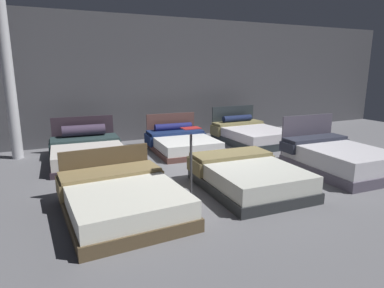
% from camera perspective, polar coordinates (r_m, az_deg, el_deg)
% --- Properties ---
extents(ground_plane, '(18.00, 18.00, 0.02)m').
position_cam_1_polar(ground_plane, '(7.01, 3.50, -4.32)').
color(ground_plane, slate).
extents(showroom_back_wall, '(18.00, 0.06, 3.50)m').
position_cam_1_polar(showroom_back_wall, '(9.89, -6.21, 11.05)').
color(showroom_back_wall, '#47474C').
rests_on(showroom_back_wall, ground_plane).
extents(bed_0, '(1.66, 2.08, 0.78)m').
position_cam_1_polar(bed_0, '(4.97, -12.00, -9.14)').
color(bed_0, brown).
rests_on(bed_0, ground_plane).
extents(bed_1, '(1.61, 2.06, 0.51)m').
position_cam_1_polar(bed_1, '(5.87, 9.61, -5.51)').
color(bed_1, '#2B2E31').
rests_on(bed_1, ground_plane).
extents(bed_2, '(1.59, 2.08, 1.05)m').
position_cam_1_polar(bed_2, '(7.35, 23.77, -2.30)').
color(bed_2, '#534C5C').
rests_on(bed_2, ground_plane).
extents(bed_3, '(1.71, 2.19, 0.90)m').
position_cam_1_polar(bed_3, '(7.90, -17.58, -1.15)').
color(bed_3, '#322630').
rests_on(bed_3, ground_plane).
extents(bed_4, '(1.61, 2.02, 0.85)m').
position_cam_1_polar(bed_4, '(8.46, -1.81, 0.28)').
color(bed_4, brown).
rests_on(bed_4, ground_plane).
extents(bed_5, '(1.63, 2.14, 0.94)m').
position_cam_1_polar(bed_5, '(9.49, 10.15, 1.64)').
color(bed_5, '#272E32').
rests_on(bed_5, ground_plane).
extents(price_sign, '(0.28, 0.24, 1.18)m').
position_cam_1_polar(price_sign, '(5.25, -0.17, -4.89)').
color(price_sign, '#3F3F44').
rests_on(price_sign, ground_plane).
extents(support_pillar, '(0.24, 0.24, 3.50)m').
position_cam_1_polar(support_pillar, '(8.56, -28.95, 9.24)').
color(support_pillar, silver).
rests_on(support_pillar, ground_plane).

